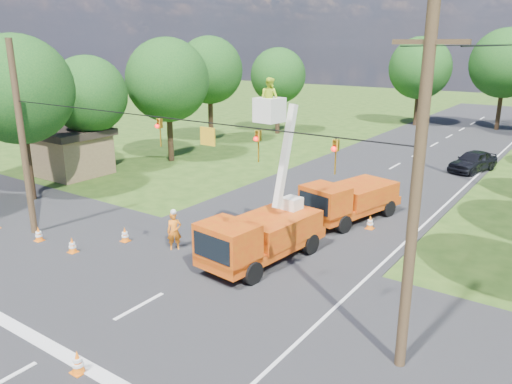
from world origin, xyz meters
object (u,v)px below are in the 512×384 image
Objects in this scene: pole_right_near at (416,193)px; tree_left_f at (278,76)px; traffic_cone_2 at (303,239)px; bucket_truck at (261,227)px; traffic_cone_3 at (370,222)px; tree_left_c at (88,95)px; tree_far_b at (506,63)px; pole_left at (22,141)px; tree_left_e at (210,70)px; ground_worker at (174,231)px; tree_far_a at (420,68)px; tree_left_b at (18,90)px; traffic_cone_5 at (39,234)px; second_truck at (349,200)px; traffic_cone_4 at (72,245)px; tree_left_d at (167,80)px; shed at (68,151)px; traffic_cone_1 at (78,362)px; distant_car at (473,161)px; traffic_cone_8 at (125,235)px.

tree_left_f is at bearing 127.84° from pole_right_near.
tree_left_f is (-16.76, 24.12, 5.33)m from traffic_cone_2.
traffic_cone_3 is (2.21, 6.22, -1.22)m from bucket_truck.
tree_far_b is (19.50, 36.00, 1.37)m from tree_left_c.
pole_left reaches higher than tree_left_c.
ground_worker is at bearing -53.92° from tree_left_e.
tree_far_a reaches higher than tree_left_f.
tree_left_f is 16.29m from tree_far_a.
traffic_cone_5 is at bearing -29.52° from tree_left_b.
pole_right_near is at bearing -41.96° from traffic_cone_2.
tree_left_e is 30.35m from tree_far_b.
tree_left_f is at bearing 102.01° from traffic_cone_5.
second_truck is 1.72m from traffic_cone_3.
ground_worker is 2.45× the size of traffic_cone_5.
pole_left is at bearing 173.09° from traffic_cone_4.
tree_left_d is 29.73m from tree_far_a.
tree_far_b is (21.00, 37.00, 5.19)m from shed.
tree_left_b reaches higher than ground_worker.
traffic_cone_5 is 0.08× the size of tree_left_b.
tree_far_b is at bearing 78.91° from traffic_cone_4.
traffic_cone_2 is at bearing 38.76° from traffic_cone_4.
tree_far_b is at bearing 74.48° from pole_left.
pole_left is at bearing -95.97° from tree_far_a.
shed is (-19.35, 13.45, 1.26)m from traffic_cone_1.
traffic_cone_3 is (-1.43, -15.07, -0.39)m from distant_car.
bucket_truck reaches higher than traffic_cone_4.
tree_far_b reaches higher than traffic_cone_8.
traffic_cone_1 is 0.09× the size of tree_left_c.
traffic_cone_8 is at bearing -100.48° from tree_far_b.
pole_right_near is (11.01, -2.38, 4.24)m from ground_worker.
tree_left_b is 1.01× the size of tree_left_d.
tree_far_a is (0.90, 43.44, 5.83)m from traffic_cone_4.
traffic_cone_5 is 24.82m from tree_left_e.
tree_far_a is 8.27m from tree_far_b.
pole_right_near reaches higher than distant_car.
second_truck is 1.38× the size of distant_car.
tree_left_e is at bearing 123.47° from traffic_cone_1.
traffic_cone_4 is 5.50m from pole_left.
traffic_cone_2 is 0.08× the size of tree_left_e.
tree_left_e is (-11.79, 20.28, 6.13)m from traffic_cone_8.
pole_right_near is at bearing 0.00° from pole_left.
tree_left_b is at bearing 150.48° from traffic_cone_5.
tree_left_b is 0.98× the size of tree_far_a.
traffic_cone_1 and traffic_cone_8 have the same top height.
tree_left_e is (-1.80, 7.00, 0.37)m from tree_left_d.
bucket_truck is 41.88m from tree_far_b.
tree_far_b reaches higher than shed.
bucket_truck is 4.08m from ground_worker.
traffic_cone_1 is at bearing -27.12° from traffic_cone_5.
traffic_cone_1 is 18.92m from tree_left_b.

